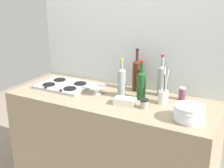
{
  "coord_description": "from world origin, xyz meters",
  "views": [
    {
      "loc": [
        1.12,
        -2.09,
        1.82
      ],
      "look_at": [
        0.0,
        0.0,
        1.02
      ],
      "focal_mm": 47.67,
      "sensor_mm": 36.0,
      "label": 1
    }
  ],
  "objects_px": {
    "stovetop_hob": "(65,85)",
    "butter_dish": "(125,101)",
    "wine_bottle_mid_right": "(122,82)",
    "mixing_bowl": "(97,90)",
    "wine_bottle_mid_left": "(141,84)",
    "plate_stack": "(189,113)",
    "condiment_jar_rear": "(182,93)",
    "wine_bottle_leftmost": "(161,80)",
    "wine_bottle_rightmost": "(137,74)",
    "condiment_jar_front": "(144,104)",
    "utensil_crock": "(163,96)"
  },
  "relations": [
    {
      "from": "plate_stack",
      "to": "wine_bottle_leftmost",
      "type": "bearing_deg",
      "value": 131.73
    },
    {
      "from": "wine_bottle_leftmost",
      "to": "condiment_jar_front",
      "type": "bearing_deg",
      "value": -93.57
    },
    {
      "from": "stovetop_hob",
      "to": "plate_stack",
      "type": "distance_m",
      "value": 1.23
    },
    {
      "from": "wine_bottle_rightmost",
      "to": "utensil_crock",
      "type": "relative_size",
      "value": 1.23
    },
    {
      "from": "wine_bottle_mid_left",
      "to": "utensil_crock",
      "type": "height_order",
      "value": "wine_bottle_mid_left"
    },
    {
      "from": "wine_bottle_mid_left",
      "to": "wine_bottle_mid_right",
      "type": "xyz_separation_m",
      "value": [
        -0.17,
        -0.04,
        0.0
      ]
    },
    {
      "from": "utensil_crock",
      "to": "condiment_jar_front",
      "type": "xyz_separation_m",
      "value": [
        -0.1,
        -0.16,
        -0.03
      ]
    },
    {
      "from": "wine_bottle_leftmost",
      "to": "condiment_jar_rear",
      "type": "distance_m",
      "value": 0.21
    },
    {
      "from": "wine_bottle_mid_right",
      "to": "butter_dish",
      "type": "height_order",
      "value": "wine_bottle_mid_right"
    },
    {
      "from": "wine_bottle_mid_right",
      "to": "butter_dish",
      "type": "bearing_deg",
      "value": -54.21
    },
    {
      "from": "wine_bottle_mid_left",
      "to": "butter_dish",
      "type": "height_order",
      "value": "wine_bottle_mid_left"
    },
    {
      "from": "plate_stack",
      "to": "wine_bottle_leftmost",
      "type": "distance_m",
      "value": 0.53
    },
    {
      "from": "plate_stack",
      "to": "butter_dish",
      "type": "height_order",
      "value": "plate_stack"
    },
    {
      "from": "wine_bottle_leftmost",
      "to": "wine_bottle_rightmost",
      "type": "bearing_deg",
      "value": 173.59
    },
    {
      "from": "wine_bottle_mid_left",
      "to": "condiment_jar_rear",
      "type": "xyz_separation_m",
      "value": [
        0.31,
        0.14,
        -0.08
      ]
    },
    {
      "from": "wine_bottle_leftmost",
      "to": "condiment_jar_rear",
      "type": "relative_size",
      "value": 3.35
    },
    {
      "from": "mixing_bowl",
      "to": "condiment_jar_rear",
      "type": "bearing_deg",
      "value": 17.26
    },
    {
      "from": "wine_bottle_mid_right",
      "to": "utensil_crock",
      "type": "bearing_deg",
      "value": 3.77
    },
    {
      "from": "wine_bottle_mid_left",
      "to": "condiment_jar_rear",
      "type": "distance_m",
      "value": 0.35
    },
    {
      "from": "wine_bottle_rightmost",
      "to": "butter_dish",
      "type": "distance_m",
      "value": 0.39
    },
    {
      "from": "mixing_bowl",
      "to": "condiment_jar_front",
      "type": "relative_size",
      "value": 2.32
    },
    {
      "from": "stovetop_hob",
      "to": "wine_bottle_leftmost",
      "type": "bearing_deg",
      "value": 13.67
    },
    {
      "from": "plate_stack",
      "to": "condiment_jar_front",
      "type": "bearing_deg",
      "value": 170.66
    },
    {
      "from": "condiment_jar_rear",
      "to": "wine_bottle_mid_right",
      "type": "bearing_deg",
      "value": -158.99
    },
    {
      "from": "wine_bottle_leftmost",
      "to": "wine_bottle_mid_right",
      "type": "height_order",
      "value": "wine_bottle_leftmost"
    },
    {
      "from": "condiment_jar_front",
      "to": "wine_bottle_mid_right",
      "type": "bearing_deg",
      "value": 153.29
    },
    {
      "from": "condiment_jar_front",
      "to": "wine_bottle_leftmost",
      "type": "bearing_deg",
      "value": 86.43
    },
    {
      "from": "butter_dish",
      "to": "wine_bottle_mid_left",
      "type": "bearing_deg",
      "value": 71.05
    },
    {
      "from": "plate_stack",
      "to": "wine_bottle_rightmost",
      "type": "distance_m",
      "value": 0.73
    },
    {
      "from": "utensil_crock",
      "to": "condiment_jar_rear",
      "type": "xyz_separation_m",
      "value": [
        0.11,
        0.16,
        -0.01
      ]
    },
    {
      "from": "wine_bottle_mid_right",
      "to": "wine_bottle_rightmost",
      "type": "bearing_deg",
      "value": 79.15
    },
    {
      "from": "wine_bottle_mid_right",
      "to": "wine_bottle_rightmost",
      "type": "distance_m",
      "value": 0.23
    },
    {
      "from": "mixing_bowl",
      "to": "wine_bottle_mid_left",
      "type": "bearing_deg",
      "value": 10.52
    },
    {
      "from": "wine_bottle_leftmost",
      "to": "utensil_crock",
      "type": "distance_m",
      "value": 0.2
    },
    {
      "from": "plate_stack",
      "to": "mixing_bowl",
      "type": "height_order",
      "value": "plate_stack"
    },
    {
      "from": "stovetop_hob",
      "to": "condiment_jar_rear",
      "type": "height_order",
      "value": "condiment_jar_rear"
    },
    {
      "from": "wine_bottle_mid_left",
      "to": "plate_stack",
      "type": "bearing_deg",
      "value": -26.38
    },
    {
      "from": "plate_stack",
      "to": "condiment_jar_front",
      "type": "height_order",
      "value": "plate_stack"
    },
    {
      "from": "wine_bottle_mid_right",
      "to": "wine_bottle_rightmost",
      "type": "relative_size",
      "value": 0.88
    },
    {
      "from": "plate_stack",
      "to": "wine_bottle_mid_right",
      "type": "bearing_deg",
      "value": 162.96
    },
    {
      "from": "butter_dish",
      "to": "condiment_jar_rear",
      "type": "xyz_separation_m",
      "value": [
        0.37,
        0.33,
        0.03
      ]
    },
    {
      "from": "wine_bottle_mid_left",
      "to": "utensil_crock",
      "type": "bearing_deg",
      "value": -3.94
    },
    {
      "from": "wine_bottle_mid_right",
      "to": "condiment_jar_front",
      "type": "distance_m",
      "value": 0.31
    },
    {
      "from": "stovetop_hob",
      "to": "plate_stack",
      "type": "relative_size",
      "value": 2.17
    },
    {
      "from": "mixing_bowl",
      "to": "condiment_jar_rear",
      "type": "height_order",
      "value": "condiment_jar_rear"
    },
    {
      "from": "stovetop_hob",
      "to": "butter_dish",
      "type": "bearing_deg",
      "value": -10.3
    },
    {
      "from": "wine_bottle_mid_left",
      "to": "wine_bottle_rightmost",
      "type": "relative_size",
      "value": 0.87
    },
    {
      "from": "wine_bottle_mid_right",
      "to": "mixing_bowl",
      "type": "relative_size",
      "value": 1.99
    },
    {
      "from": "condiment_jar_rear",
      "to": "condiment_jar_front",
      "type": "bearing_deg",
      "value": -123.64
    },
    {
      "from": "wine_bottle_rightmost",
      "to": "condiment_jar_rear",
      "type": "distance_m",
      "value": 0.44
    }
  ]
}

